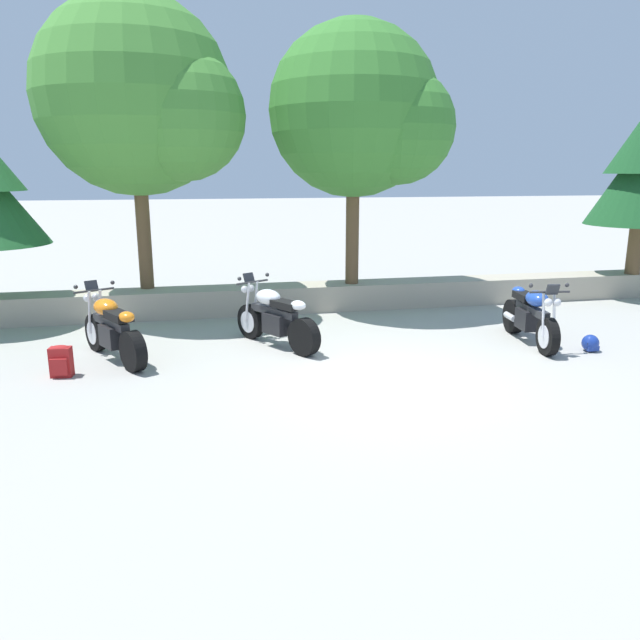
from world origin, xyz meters
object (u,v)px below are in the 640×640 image
at_px(motorcycle_white_centre, 275,318).
at_px(leafy_tree_mid_right, 363,114).
at_px(leafy_tree_mid_left, 144,101).
at_px(motorcycle_orange_near_left, 112,330).
at_px(rider_backpack, 61,361).
at_px(motorcycle_blue_far_right, 531,316).
at_px(rider_helmet, 591,343).

height_order(motorcycle_white_centre, leafy_tree_mid_right, leafy_tree_mid_right).
bearing_deg(leafy_tree_mid_right, leafy_tree_mid_left, 175.65).
bearing_deg(leafy_tree_mid_right, motorcycle_orange_near_left, -150.13).
relative_size(motorcycle_white_centre, rider_backpack, 3.94).
relative_size(motorcycle_white_centre, leafy_tree_mid_left, 0.33).
xyz_separation_m(motorcycle_blue_far_right, rider_backpack, (-7.59, -0.20, -0.24)).
bearing_deg(rider_backpack, motorcycle_white_centre, 16.18).
bearing_deg(leafy_tree_mid_right, rider_backpack, -147.65).
xyz_separation_m(rider_backpack, leafy_tree_mid_right, (5.47, 3.47, 3.79)).
bearing_deg(motorcycle_orange_near_left, leafy_tree_mid_right, 29.87).
relative_size(motorcycle_orange_near_left, rider_backpack, 4.01).
distance_m(rider_backpack, rider_helmet, 8.35).
bearing_deg(motorcycle_orange_near_left, leafy_tree_mid_left, 80.18).
height_order(motorcycle_blue_far_right, leafy_tree_mid_left, leafy_tree_mid_left).
bearing_deg(motorcycle_blue_far_right, rider_helmet, -41.19).
distance_m(rider_helmet, leafy_tree_mid_left, 9.27).
height_order(motorcycle_orange_near_left, leafy_tree_mid_right, leafy_tree_mid_right).
relative_size(motorcycle_orange_near_left, motorcycle_blue_far_right, 0.91).
bearing_deg(rider_backpack, rider_helmet, -3.10).
bearing_deg(rider_helmet, motorcycle_white_centre, 164.59).
bearing_deg(leafy_tree_mid_right, motorcycle_white_centre, -131.23).
xyz_separation_m(motorcycle_white_centre, rider_helmet, (5.07, -1.40, -0.35)).
distance_m(motorcycle_blue_far_right, leafy_tree_mid_right, 5.27).
distance_m(motorcycle_blue_far_right, leafy_tree_mid_left, 8.25).
xyz_separation_m(motorcycle_orange_near_left, rider_backpack, (-0.65, -0.70, -0.24)).
bearing_deg(leafy_tree_mid_left, motorcycle_orange_near_left, -99.82).
bearing_deg(motorcycle_white_centre, rider_backpack, -163.82).
bearing_deg(leafy_tree_mid_left, motorcycle_blue_far_right, -29.29).
bearing_deg(rider_backpack, leafy_tree_mid_right, 32.35).
relative_size(motorcycle_orange_near_left, leafy_tree_mid_left, 0.33).
height_order(rider_helmet, leafy_tree_mid_left, leafy_tree_mid_left).
xyz_separation_m(rider_backpack, rider_helmet, (8.34, -0.45, -0.11)).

